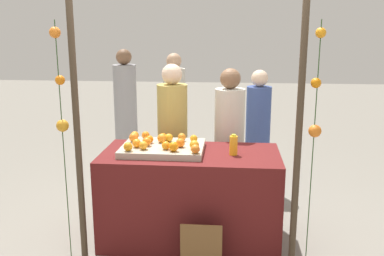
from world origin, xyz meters
The scene contains 32 objects.
ground_plane centered at (0.00, 0.00, 0.00)m, with size 24.00×24.00×0.00m, color gray.
stall_counter centered at (0.00, 0.00, 0.44)m, with size 1.66×0.82×0.87m, color #5B1919.
orange_tray centered at (-0.26, 0.02, 0.90)m, with size 0.76×0.59×0.06m, color #B2AD99.
orange_0 centered at (-0.22, 0.14, 0.97)m, with size 0.08×0.08×0.08m, color orange.
orange_1 centered at (-0.41, -0.03, 0.97)m, with size 0.08×0.08×0.08m, color orange.
orange_2 centered at (-0.57, 0.21, 0.97)m, with size 0.08×0.08×0.08m, color orange.
orange_3 centered at (-0.54, -0.21, 0.97)m, with size 0.08×0.08×0.08m, color orange.
orange_4 centered at (-0.09, -0.04, 0.97)m, with size 0.08×0.08×0.08m, color orange.
orange_5 centered at (-0.56, 0.11, 0.98)m, with size 0.09×0.09×0.09m, color orange.
orange_6 centered at (-0.41, -0.15, 0.97)m, with size 0.08×0.08×0.08m, color orange.
orange_7 centered at (-0.10, 0.18, 0.97)m, with size 0.08×0.08×0.08m, color orange.
orange_8 centered at (0.04, -0.10, 0.98)m, with size 0.09×0.09×0.09m, color orange.
orange_9 centered at (-0.21, -0.13, 0.97)m, with size 0.08×0.08×0.08m, color orange.
orange_10 centered at (0.06, -0.22, 0.97)m, with size 0.08×0.08×0.08m, color orange.
orange_11 centered at (-0.40, 0.08, 0.97)m, with size 0.07×0.07×0.07m, color orange.
orange_12 centered at (-0.13, -0.18, 0.98)m, with size 0.09×0.09×0.09m, color orange.
orange_13 centered at (-0.29, 0.18, 0.97)m, with size 0.07×0.07×0.07m, color orange.
orange_14 centered at (-0.47, 0.23, 0.97)m, with size 0.08×0.08×0.08m, color orange.
orange_15 centered at (-0.29, 0.11, 0.98)m, with size 0.09×0.09×0.09m, color orange.
orange_16 centered at (0.02, 0.15, 0.97)m, with size 0.07×0.07×0.07m, color orange.
orange_17 centered at (-0.49, -0.08, 0.97)m, with size 0.08×0.08×0.08m, color orange.
juice_bottle centered at (0.40, -0.03, 0.96)m, with size 0.07×0.07×0.19m.
chalkboard_sign centered at (0.14, -0.58, 0.21)m, with size 0.35×0.03×0.44m.
vendor_left centered at (-0.27, 0.71, 0.76)m, with size 0.33×0.33×1.64m.
vendor_right centered at (0.35, 0.66, 0.74)m, with size 0.32×0.32×1.60m.
crowd_person_0 centered at (-0.47, 2.40, 0.77)m, with size 0.33×0.33×1.64m.
crowd_person_1 centered at (0.71, 1.41, 0.70)m, with size 0.30×0.30×1.51m.
crowd_person_2 centered at (-1.21, 2.42, 0.79)m, with size 0.34×0.34×1.70m.
canopy_post_left centered at (-0.91, -0.45, 1.14)m, with size 0.06×0.06×2.27m, color #473828.
canopy_post_right centered at (0.91, -0.45, 1.14)m, with size 0.06×0.06×2.27m, color #473828.
garland_strand_left centered at (-1.03, -0.45, 1.51)m, with size 0.11×0.11×2.07m.
garland_strand_right centered at (1.03, -0.44, 1.47)m, with size 0.11×0.10×2.07m.
Camera 1 is at (0.37, -3.84, 2.02)m, focal length 40.35 mm.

